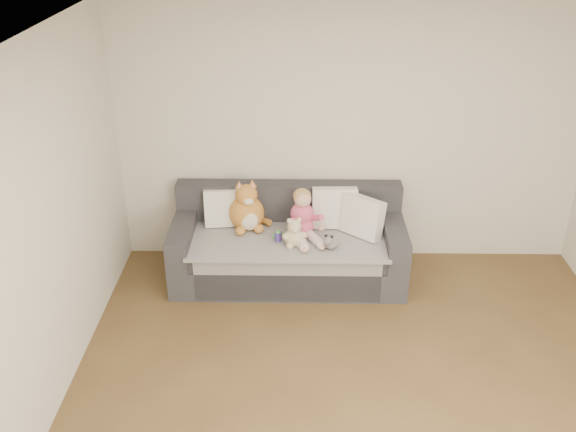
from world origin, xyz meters
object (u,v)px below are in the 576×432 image
Objects in this scene: sofa at (288,247)px; sippy_cup at (278,235)px; toddler at (303,217)px; plush_cat at (247,210)px; teddy_bear at (294,235)px.

sippy_cup is at bearing -120.33° from sofa.
toddler is at bearing -23.24° from sofa.
plush_cat is 4.39× the size of sippy_cup.
sofa is at bearing 92.38° from teddy_bear.
sofa is 0.54m from plush_cat.
plush_cat is 0.57m from teddy_bear.
toddler is at bearing 22.93° from sippy_cup.
toddler reaches higher than sofa.
sippy_cup is (-0.09, -0.16, 0.23)m from sofa.
sippy_cup is (-0.15, 0.09, -0.05)m from teddy_bear.
sofa reaches higher than sippy_cup.
sofa is 4.26× the size of plush_cat.
teddy_bear is (0.06, -0.25, 0.28)m from sofa.
toddler reaches higher than teddy_bear.
teddy_bear is at bearing -131.33° from toddler.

